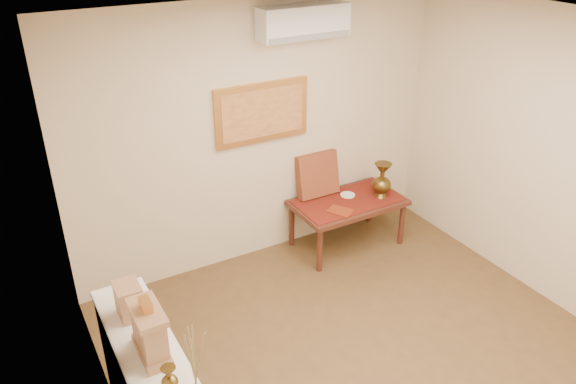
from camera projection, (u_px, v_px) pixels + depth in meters
floor at (392, 381)px, 4.52m from camera, size 4.50×4.50×0.00m
ceiling at (431, 44)px, 3.28m from camera, size 4.50×4.50×0.00m
wall_back at (261, 135)px, 5.64m from camera, size 4.00×0.02×2.70m
wall_left at (121, 337)px, 3.03m from camera, size 0.02×4.50×2.70m
brass_urn_small at (169, 376)px, 3.12m from camera, size 0.10×0.10×0.22m
table_cloth at (348, 200)px, 6.09m from camera, size 1.14×0.59×0.01m
brass_urn_tall at (382, 177)px, 6.06m from camera, size 0.21×0.21×0.48m
plate at (348, 195)px, 6.19m from camera, size 0.16×0.16×0.01m
menu at (340, 211)px, 5.86m from camera, size 0.28×0.31×0.01m
cushion at (317, 175)px, 6.11m from camera, size 0.48×0.20×0.49m
mantel_clock at (150, 331)px, 3.35m from camera, size 0.17×0.36×0.41m
wooden_chest at (129, 300)px, 3.70m from camera, size 0.16×0.21×0.24m
low_table at (348, 206)px, 6.13m from camera, size 1.20×0.70×0.55m
painting at (262, 112)px, 5.51m from camera, size 1.00×0.06×0.60m
ac_unit at (304, 22)px, 5.21m from camera, size 0.90×0.25×0.30m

